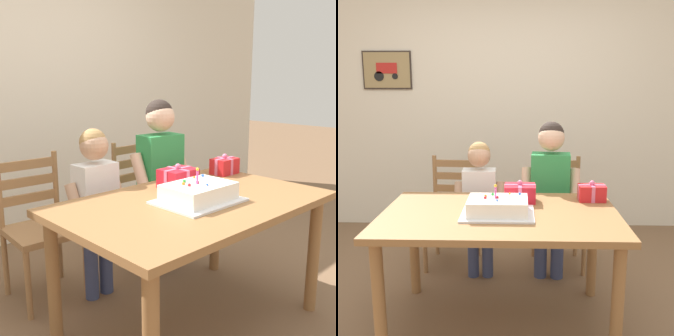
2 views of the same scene
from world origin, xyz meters
TOP-DOWN VIEW (x-y plane):
  - ground_plane at (0.00, 0.00)m, footprint 20.00×20.00m
  - back_wall at (-0.00, 1.95)m, footprint 6.40×0.11m
  - dining_table at (0.00, 0.00)m, footprint 1.47×0.93m
  - birthday_cake at (-0.01, -0.05)m, footprint 0.44×0.34m
  - gift_box_red_large at (0.61, 0.28)m, footprint 0.18×0.13m
  - gift_box_beside_cake at (0.12, 0.24)m, footprint 0.21×0.17m
  - chair_left at (-0.45, 0.92)m, footprint 0.45×0.45m
  - chair_right at (0.45, 0.92)m, footprint 0.44×0.44m
  - child_older at (0.36, 0.66)m, footprint 0.47×0.27m
  - child_younger at (-0.19, 0.66)m, footprint 0.40×0.23m

SIDE VIEW (x-z plane):
  - ground_plane at x=0.00m, z-range 0.00..0.00m
  - chair_left at x=-0.45m, z-range 0.01..0.93m
  - chair_right at x=0.45m, z-range 0.01..0.93m
  - dining_table at x=0.00m, z-range 0.28..1.04m
  - child_younger at x=-0.19m, z-range 0.12..1.22m
  - child_older at x=0.36m, z-range 0.14..1.39m
  - birthday_cake at x=-0.01m, z-range 0.71..0.90m
  - gift_box_red_large at x=0.61m, z-range 0.74..0.88m
  - gift_box_beside_cake at x=0.12m, z-range 0.74..0.89m
  - back_wall at x=0.00m, z-range 0.00..2.60m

